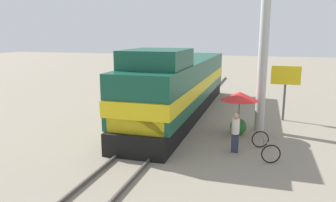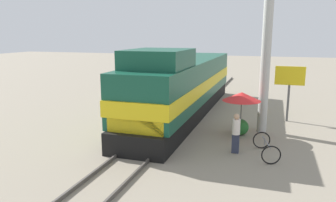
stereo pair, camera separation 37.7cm
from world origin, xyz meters
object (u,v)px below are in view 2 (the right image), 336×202
at_px(person_bystander, 236,132).
at_px(billboard_sign, 290,81).
at_px(locomotive, 183,86).
at_px(bicycle, 266,147).
at_px(vendor_umbrella, 242,97).
at_px(utility_pole, 268,16).

bearing_deg(person_bystander, billboard_sign, 70.05).
distance_m(locomotive, bicycle, 7.62).
distance_m(locomotive, billboard_sign, 6.13).
relative_size(billboard_sign, person_bystander, 1.85).
bearing_deg(vendor_umbrella, utility_pole, 46.99).
relative_size(utility_pole, person_bystander, 6.70).
height_order(locomotive, person_bystander, locomotive).
distance_m(locomotive, utility_pole, 6.51).
height_order(locomotive, vendor_umbrella, locomotive).
height_order(billboard_sign, person_bystander, billboard_sign).
relative_size(utility_pole, bicycle, 5.79).
bearing_deg(utility_pole, locomotive, 157.61).
bearing_deg(bicycle, person_bystander, -12.32).
bearing_deg(person_bystander, locomotive, 124.84).
bearing_deg(person_bystander, utility_pole, 75.37).
relative_size(vendor_umbrella, billboard_sign, 0.69).
bearing_deg(bicycle, utility_pole, -98.63).
height_order(utility_pole, vendor_umbrella, utility_pole).
bearing_deg(vendor_umbrella, bicycle, -62.28).
distance_m(locomotive, person_bystander, 6.79).
height_order(vendor_umbrella, bicycle, vendor_umbrella).
bearing_deg(billboard_sign, utility_pole, -116.70).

